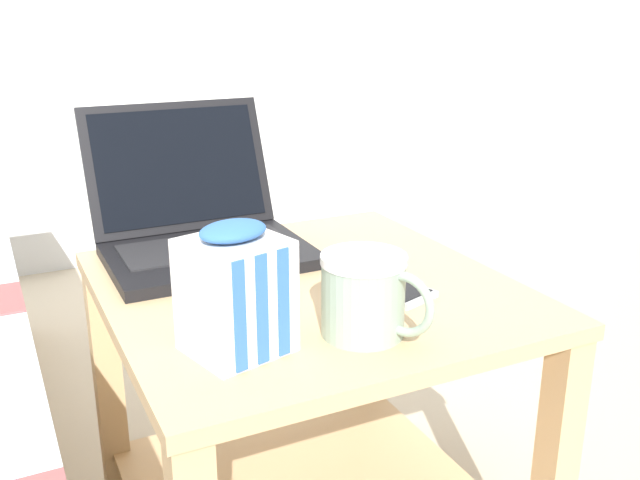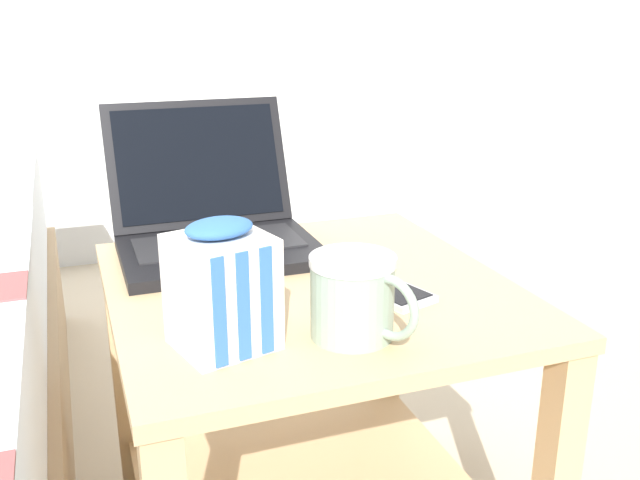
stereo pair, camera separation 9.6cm
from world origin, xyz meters
The scene contains 5 objects.
bedside_table centered at (0.00, 0.00, 0.32)m, with size 0.56×0.58×0.49m.
laptop centered at (-0.10, 0.21, 0.54)m, with size 0.31×0.32×0.23m.
mug_front_left centered at (-0.01, -0.18, 0.55)m, with size 0.10×0.14×0.10m.
snack_bag centered at (-0.16, -0.15, 0.56)m, with size 0.13×0.12×0.16m.
cell_phone centered at (0.09, -0.07, 0.50)m, with size 0.11×0.15×0.01m.
Camera 2 is at (-0.31, -0.90, 0.88)m, focal length 40.00 mm.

